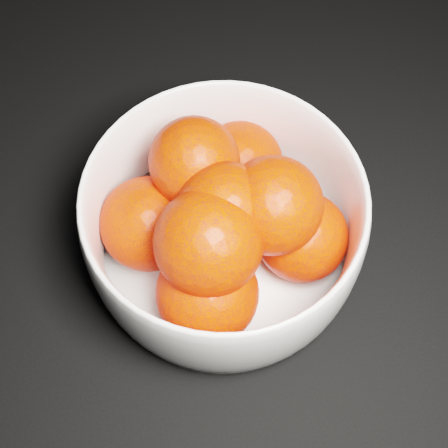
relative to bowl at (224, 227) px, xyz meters
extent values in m
cube|color=black|center=(-0.02, 0.25, -0.05)|extent=(3.00, 3.00, 0.00)
cylinder|color=white|center=(0.00, 0.00, -0.05)|extent=(0.20, 0.20, 0.01)
sphere|color=#F62200|center=(0.03, 0.06, 0.00)|extent=(0.07, 0.07, 0.07)
sphere|color=#F62200|center=(-0.06, 0.02, 0.00)|extent=(0.08, 0.08, 0.08)
sphere|color=#F62200|center=(-0.02, -0.05, 0.00)|extent=(0.08, 0.08, 0.08)
sphere|color=#F62200|center=(0.06, -0.02, 0.00)|extent=(0.07, 0.07, 0.07)
sphere|color=#F62200|center=(-0.01, 0.04, 0.04)|extent=(0.07, 0.07, 0.07)
sphere|color=#F62200|center=(-0.02, -0.03, 0.04)|extent=(0.08, 0.08, 0.08)
sphere|color=#F62200|center=(0.03, -0.01, 0.04)|extent=(0.07, 0.07, 0.07)
sphere|color=#F62200|center=(0.00, -0.01, 0.04)|extent=(0.07, 0.07, 0.07)
camera|label=1|loc=(-0.05, -0.22, 0.43)|focal=50.00mm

